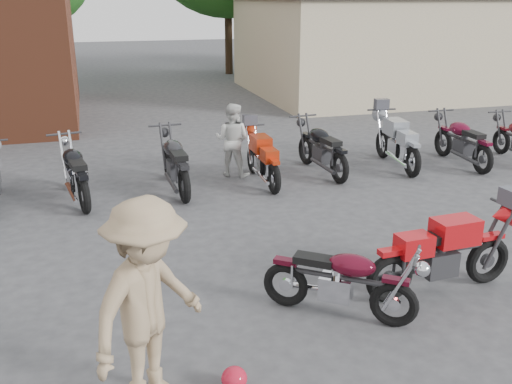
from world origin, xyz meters
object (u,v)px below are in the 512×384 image
object	(u,v)px
helmet	(234,378)
person_tan	(149,305)
row_bike_4	(262,156)
row_bike_5	(322,146)
row_bike_6	(397,139)
sportbike	(445,249)
row_bike_3	(175,159)
person_light	(232,140)
vintage_motorcycle	(342,277)
row_bike_7	(462,138)
row_bike_2	(75,169)

from	to	relation	value
helmet	person_tan	xyz separation A→B (m)	(-0.75, 0.06, 0.89)
helmet	row_bike_4	distance (m)	6.45
row_bike_5	row_bike_6	bearing A→B (deg)	-95.56
sportbike	row_bike_3	size ratio (longest dim) A/B	0.96
person_light	person_tan	world-z (taller)	person_tan
vintage_motorcycle	person_tan	distance (m)	2.49
person_light	row_bike_7	world-z (taller)	person_light
person_light	row_bike_2	distance (m)	3.22
row_bike_2	row_bike_5	bearing A→B (deg)	-96.23
person_tan	person_light	bearing A→B (deg)	29.03
row_bike_2	row_bike_7	distance (m)	8.23
row_bike_7	vintage_motorcycle	bearing A→B (deg)	135.66
row_bike_6	row_bike_7	world-z (taller)	row_bike_6
vintage_motorcycle	row_bike_7	distance (m)	7.36
vintage_motorcycle	row_bike_2	xyz separation A→B (m)	(-2.99, 5.10, 0.08)
row_bike_2	vintage_motorcycle	bearing A→B (deg)	-159.56
person_tan	vintage_motorcycle	bearing A→B (deg)	-20.11
row_bike_2	row_bike_3	xyz separation A→B (m)	(1.84, 0.08, 0.01)
person_tan	row_bike_6	bearing A→B (deg)	5.15
vintage_motorcycle	sportbike	xyz separation A→B (m)	(1.48, 0.19, 0.07)
row_bike_3	row_bike_5	bearing A→B (deg)	-88.02
row_bike_6	row_bike_2	bearing A→B (deg)	98.37
person_tan	row_bike_6	size ratio (longest dim) A/B	0.94
person_light	row_bike_5	bearing A→B (deg)	-157.42
row_bike_2	person_tan	bearing A→B (deg)	176.85
sportbike	person_light	bearing A→B (deg)	100.21
helmet	row_bike_3	distance (m)	6.14
person_light	row_bike_7	bearing A→B (deg)	-153.09
vintage_motorcycle	row_bike_5	size ratio (longest dim) A/B	0.86
helmet	row_bike_6	distance (m)	8.27
sportbike	row_bike_4	size ratio (longest dim) A/B	1.05
row_bike_3	helmet	bearing A→B (deg)	173.96
row_bike_5	row_bike_6	world-z (taller)	row_bike_6
row_bike_4	row_bike_7	distance (m)	4.64
person_light	helmet	bearing A→B (deg)	110.01
person_light	row_bike_6	world-z (taller)	person_light
helmet	person_tan	distance (m)	1.16
vintage_motorcycle	row_bike_3	world-z (taller)	row_bike_3
person_light	row_bike_6	size ratio (longest dim) A/B	0.71
person_light	row_bike_3	world-z (taller)	person_light
sportbike	helmet	world-z (taller)	sportbike
row_bike_2	row_bike_5	distance (m)	4.99
sportbike	row_bike_6	xyz separation A→B (m)	(2.28, 5.22, 0.03)
person_tan	helmet	bearing A→B (deg)	-45.76
row_bike_4	row_bike_6	size ratio (longest dim) A/B	0.91
row_bike_4	vintage_motorcycle	bearing A→B (deg)	172.98
row_bike_3	row_bike_4	distance (m)	1.75
helmet	row_bike_4	bearing A→B (deg)	70.64
person_light	row_bike_3	xyz separation A→B (m)	(-1.30, -0.61, -0.15)
vintage_motorcycle	row_bike_2	size ratio (longest dim) A/B	0.86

